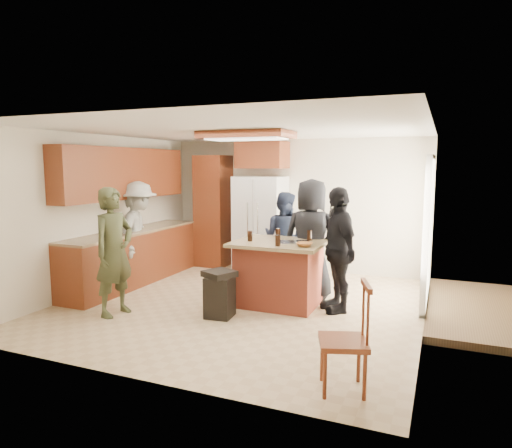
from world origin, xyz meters
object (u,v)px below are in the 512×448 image
at_px(person_counter, 139,233).
at_px(trash_bin, 220,294).
at_px(person_side_right, 338,249).
at_px(kitchen_island, 279,273).
at_px(spindle_chair, 345,342).
at_px(refrigerator, 261,224).
at_px(person_behind_left, 284,237).
at_px(person_front_left, 114,252).
at_px(person_behind_right, 311,239).

bearing_deg(person_counter, trash_bin, -134.95).
bearing_deg(trash_bin, person_side_right, 32.38).
bearing_deg(kitchen_island, spindle_chair, -57.10).
relative_size(refrigerator, spindle_chair, 1.81).
relative_size(refrigerator, kitchen_island, 1.41).
bearing_deg(trash_bin, person_counter, 153.44).
relative_size(person_behind_left, kitchen_island, 1.22).
xyz_separation_m(person_counter, kitchen_island, (2.59, -0.21, -0.40)).
distance_m(person_side_right, kitchen_island, 0.92).
distance_m(person_side_right, refrigerator, 2.64).
height_order(kitchen_island, spindle_chair, spindle_chair).
relative_size(person_side_right, person_counter, 0.99).
bearing_deg(person_front_left, person_side_right, -56.64).
distance_m(kitchen_island, trash_bin, 0.99).
bearing_deg(person_counter, person_behind_left, -80.89).
distance_m(person_front_left, kitchen_island, 2.31).
xyz_separation_m(person_behind_right, refrigerator, (-1.38, 1.40, -0.01)).
distance_m(person_behind_left, trash_bin, 2.22).
bearing_deg(person_behind_left, person_side_right, 139.95).
xyz_separation_m(person_behind_left, trash_bin, (-0.15, -2.17, -0.46)).
distance_m(person_behind_left, person_counter, 2.48).
bearing_deg(person_counter, person_behind_right, -102.54).
bearing_deg(spindle_chair, refrigerator, 121.08).
distance_m(person_front_left, person_counter, 1.62).
bearing_deg(person_behind_right, person_counter, 7.05).
bearing_deg(person_counter, spindle_chair, -139.15).
bearing_deg(trash_bin, person_behind_left, 86.05).
height_order(person_behind_left, person_counter, person_counter).
bearing_deg(spindle_chair, person_front_left, 164.50).
height_order(person_counter, trash_bin, person_counter).
relative_size(person_front_left, refrigerator, 0.96).
height_order(refrigerator, trash_bin, refrigerator).
relative_size(person_side_right, trash_bin, 2.74).
distance_m(person_behind_left, person_side_right, 1.79).
xyz_separation_m(person_side_right, person_counter, (-3.43, 0.15, 0.01)).
relative_size(refrigerator, trash_bin, 2.86).
height_order(person_behind_left, refrigerator, refrigerator).
distance_m(person_behind_left, kitchen_island, 1.44).
height_order(person_front_left, kitchen_island, person_front_left).
height_order(trash_bin, spindle_chair, spindle_chair).
height_order(person_behind_left, kitchen_island, person_behind_left).
xyz_separation_m(person_behind_right, person_counter, (-2.92, -0.30, -0.04)).
bearing_deg(trash_bin, person_behind_right, 56.51).
bearing_deg(person_side_right, person_front_left, -96.81).
bearing_deg(spindle_chair, person_behind_left, 117.04).
bearing_deg(person_front_left, refrigerator, -7.25).
height_order(person_side_right, refrigerator, refrigerator).
height_order(person_behind_right, kitchen_island, person_behind_right).
xyz_separation_m(person_behind_left, person_counter, (-2.20, -1.14, 0.09)).
height_order(person_front_left, person_behind_left, person_front_left).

